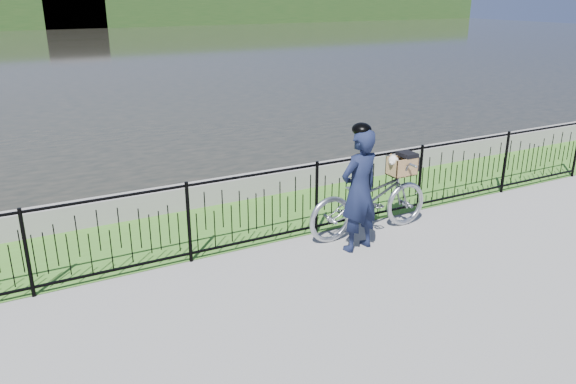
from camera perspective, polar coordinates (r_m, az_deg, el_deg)
ground at (r=6.96m, az=2.55°, el=-10.50°), size 120.00×120.00×0.00m
grass_strip at (r=9.06m, az=-5.87°, el=-3.14°), size 60.00×2.00×0.01m
water at (r=38.44m, az=-24.07°, el=12.76°), size 120.00×120.00×0.00m
quay_wall at (r=9.86m, az=-8.15°, el=-0.09°), size 60.00×0.30×0.40m
fence at (r=7.99m, az=-3.24°, el=-1.82°), size 14.00×0.06×1.15m
far_treeline at (r=65.26m, az=-26.55°, el=15.91°), size 120.00×6.00×3.00m
far_building_right at (r=64.33m, az=-20.98°, el=16.70°), size 6.00×3.00×3.20m
bicycle_rig at (r=8.55m, az=8.31°, el=-0.64°), size 2.09×0.73×1.21m
cyclist at (r=7.87m, az=7.26°, el=0.29°), size 0.71×0.53×1.84m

